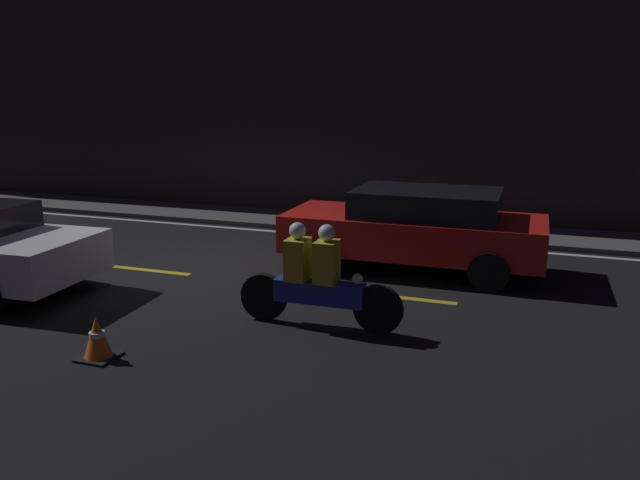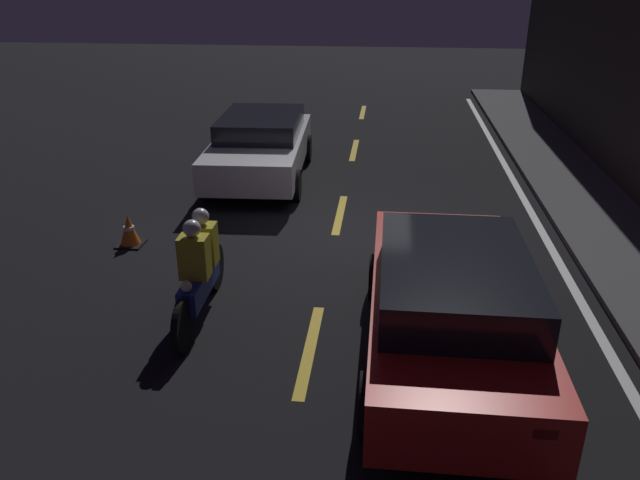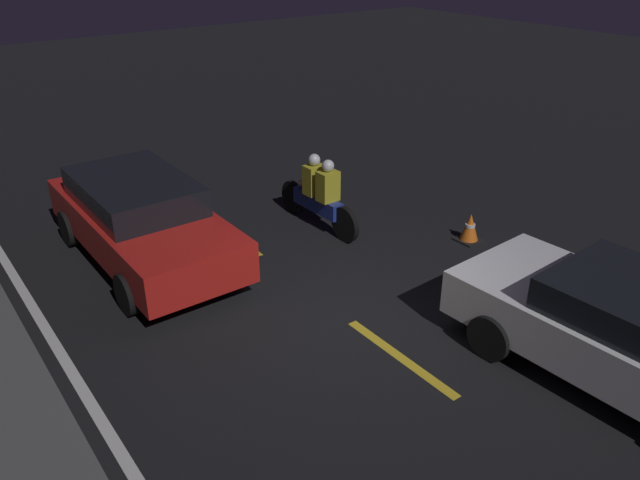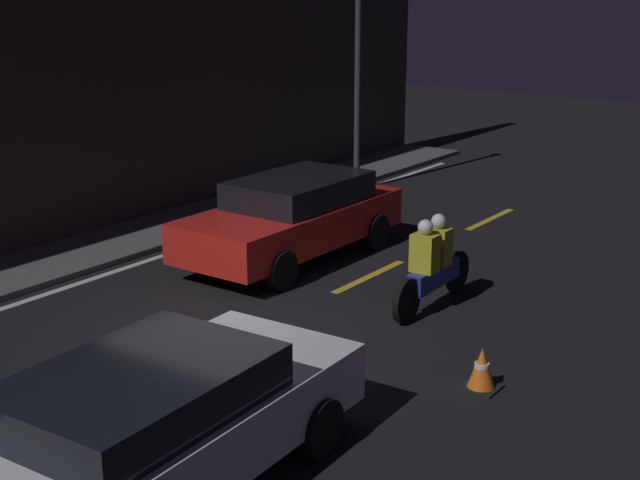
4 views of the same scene
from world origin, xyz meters
TOP-DOWN VIEW (x-y plane):
  - ground_plane at (0.00, 0.00)m, footprint 56.00×56.00m
  - raised_curb at (0.00, 4.70)m, footprint 28.00×1.77m
  - lane_dash_c at (-1.00, 0.00)m, footprint 2.00×0.14m
  - lane_dash_d at (3.50, 0.00)m, footprint 2.00×0.14m
  - lane_dash_e at (8.00, 0.00)m, footprint 2.00×0.14m
  - lane_solid_kerb at (0.00, 3.56)m, footprint 25.20×0.14m
  - sedan_white at (-3.05, -1.88)m, footprint 4.49×2.12m
  - taxi_red at (3.56, 1.60)m, footprint 4.42×1.90m
  - motorcycle at (2.81, -1.51)m, footprint 2.24×0.37m
  - traffic_cone_near at (0.77, -3.33)m, footprint 0.42×0.42m
  - street_lamp at (8.61, 3.66)m, footprint 0.28×0.28m

SIDE VIEW (x-z plane):
  - ground_plane at x=0.00m, z-range 0.00..0.00m
  - lane_solid_kerb at x=0.00m, z-range 0.00..0.01m
  - lane_dash_c at x=-1.00m, z-range 0.00..0.01m
  - lane_dash_d at x=3.50m, z-range 0.00..0.01m
  - lane_dash_e at x=8.00m, z-range 0.00..0.01m
  - raised_curb at x=0.00m, z-range 0.00..0.10m
  - traffic_cone_near at x=0.77m, z-range -0.01..0.51m
  - motorcycle at x=2.81m, z-range -0.04..1.35m
  - sedan_white at x=-3.05m, z-range 0.06..1.40m
  - taxi_red at x=3.56m, z-range 0.05..1.48m
  - street_lamp at x=8.61m, z-range 0.36..6.12m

